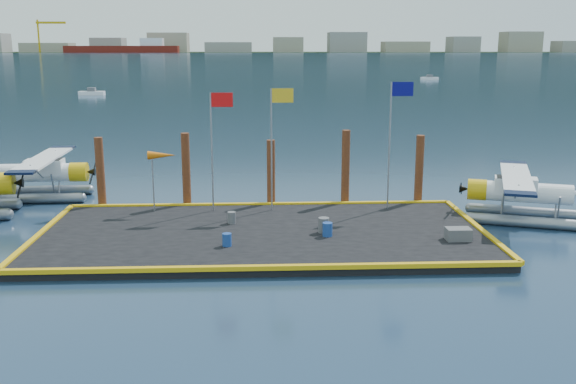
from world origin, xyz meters
name	(u,v)px	position (x,y,z in m)	size (l,w,h in m)	color
ground	(263,239)	(0.00, 0.00, 0.00)	(4000.00, 4000.00, 0.00)	#172B46
dock	(263,235)	(0.00, 0.00, 0.20)	(20.00, 10.00, 0.40)	black
dock_bumpers	(263,229)	(0.00, 0.00, 0.49)	(20.25, 10.25, 0.18)	gold
far_backdrop	(345,46)	(239.91, 1737.52, 9.45)	(3050.00, 2050.00, 810.00)	black
seaplane_c	(39,175)	(-12.77, 8.50, 1.40)	(8.20, 9.04, 3.22)	gray
seaplane_d	(522,195)	(13.01, 2.39, 1.36)	(8.15, 8.67, 3.12)	gray
drum_1	(324,225)	(2.75, -0.41, 0.74)	(0.49, 0.49, 0.69)	#525156
drum_2	(327,229)	(2.86, -0.98, 0.71)	(0.44, 0.44, 0.62)	navy
drum_3	(227,240)	(-1.53, -2.21, 0.67)	(0.39, 0.39, 0.55)	navy
drum_5	(232,218)	(-1.47, 1.34, 0.68)	(0.40, 0.40, 0.56)	#525156
crate	(458,234)	(8.47, -1.83, 0.67)	(1.06, 0.71, 0.53)	#525156
flagpole_red	(216,133)	(-2.29, 3.80, 4.40)	(1.14, 0.08, 6.00)	gray
flagpole_yellow	(275,130)	(0.70, 3.80, 4.51)	(1.14, 0.08, 6.20)	gray
flagpole_blue	(394,126)	(6.70, 3.80, 4.69)	(1.14, 0.08, 6.50)	gray
windsock	(161,157)	(-5.03, 3.80, 3.23)	(1.40, 0.44, 3.12)	gray
piling_0	(101,175)	(-8.50, 5.40, 2.00)	(0.44, 0.44, 4.00)	#472414
piling_1	(186,172)	(-4.00, 5.40, 2.10)	(0.44, 0.44, 4.20)	#472414
piling_2	(271,175)	(0.50, 5.40, 1.90)	(0.44, 0.44, 3.80)	#472414
piling_3	(345,170)	(4.50, 5.40, 2.15)	(0.44, 0.44, 4.30)	#472414
piling_4	(419,172)	(8.50, 5.40, 2.00)	(0.44, 0.44, 4.00)	#472414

